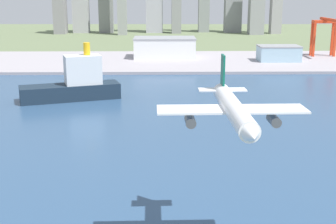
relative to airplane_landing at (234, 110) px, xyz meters
The scene contains 8 objects.
ground_plane 164.10m from the airplane_landing, 88.64° to the left, with size 2400.00×2400.00×0.00m, color #64734F.
water_bay 106.94m from the airplane_landing, 87.82° to the left, with size 840.00×360.00×0.15m, color #2D4C70.
industrial_pier 351.25m from the airplane_landing, 89.38° to the left, with size 840.00×140.00×2.50m, color #9E979D.
airplane_landing is the anchor object (origin of this frame).
cargo_ship 203.45m from the airplane_landing, 111.01° to the left, with size 64.60×35.92×36.06m.
port_crane_red 402.99m from the airplane_landing, 68.04° to the left, with size 23.94×47.39×39.29m.
warehouse_main 368.45m from the airplane_landing, 92.04° to the left, with size 61.81×38.54×20.25m.
warehouse_annex 355.90m from the airplane_landing, 74.19° to the left, with size 39.55×24.88×14.80m.
Camera 1 is at (-21.17, 32.99, 67.53)m, focal length 50.18 mm.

